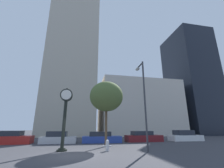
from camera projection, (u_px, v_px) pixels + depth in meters
ground_plane at (75, 155)px, 9.63m from camera, size 200.00×200.00×0.00m
building_tall_tower at (74, 54)px, 37.14m from camera, size 10.81×12.00×38.34m
building_storefront_row at (138, 109)px, 36.51m from camera, size 18.14×12.00×12.25m
building_glass_modern at (190, 82)px, 41.74m from camera, size 9.41×12.00×28.10m
street_clock at (65, 110)px, 11.97m from camera, size 0.99×0.77×4.86m
car_red at (12, 138)px, 16.17m from camera, size 4.08×2.00×1.36m
car_silver at (58, 138)px, 16.93m from camera, size 3.91×1.82×1.29m
car_blue at (101, 138)px, 17.61m from camera, size 4.58×1.91×1.24m
car_maroon at (143, 137)px, 18.86m from camera, size 4.60×1.86×1.27m
car_white at (185, 136)px, 20.00m from camera, size 4.23×1.79×1.37m
fire_hydrant_near at (107, 145)px, 11.30m from camera, size 0.61×0.27×0.80m
street_lamp_right at (143, 91)px, 12.42m from camera, size 0.36×1.57×7.10m
bare_tree at (106, 97)px, 15.19m from camera, size 3.36×3.36×6.25m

